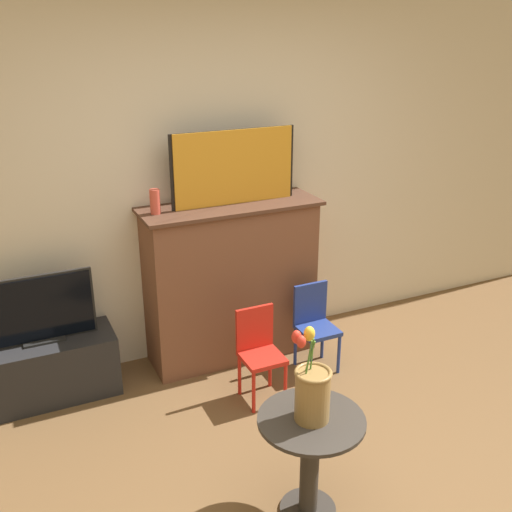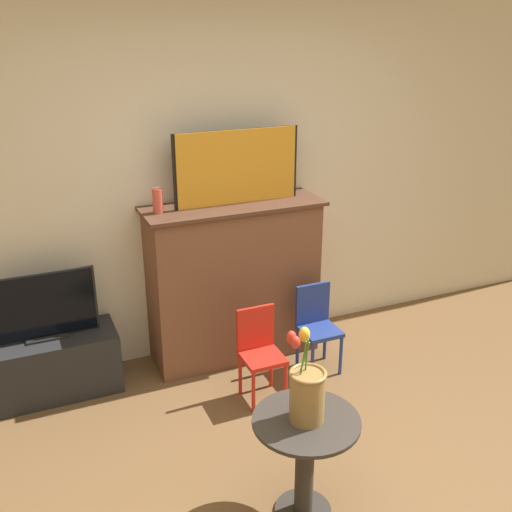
# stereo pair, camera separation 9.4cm
# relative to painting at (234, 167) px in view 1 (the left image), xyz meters

# --- Properties ---
(wall_back) EXTENTS (8.00, 0.06, 2.70)m
(wall_back) POSITION_rel_painting_xyz_m (-0.15, 0.23, -0.08)
(wall_back) COLOR beige
(wall_back) RESTS_ON ground
(fireplace_mantel) EXTENTS (1.27, 0.45, 1.18)m
(fireplace_mantel) POSITION_rel_painting_xyz_m (-0.04, -0.01, -0.83)
(fireplace_mantel) COLOR brown
(fireplace_mantel) RESTS_ON ground
(painting) EXTENTS (0.90, 0.03, 0.51)m
(painting) POSITION_rel_painting_xyz_m (0.00, 0.00, 0.00)
(painting) COLOR black
(painting) RESTS_ON fireplace_mantel
(mantel_candle) EXTENTS (0.07, 0.07, 0.16)m
(mantel_candle) POSITION_rel_painting_xyz_m (-0.56, -0.01, -0.17)
(mantel_candle) COLOR #CC4C3D
(mantel_candle) RESTS_ON fireplace_mantel
(tv_stand) EXTENTS (0.88, 0.38, 0.42)m
(tv_stand) POSITION_rel_painting_xyz_m (-1.36, -0.01, -1.22)
(tv_stand) COLOR #232326
(tv_stand) RESTS_ON ground
(tv_monitor) EXTENTS (0.69, 0.12, 0.46)m
(tv_monitor) POSITION_rel_painting_xyz_m (-1.36, -0.01, -0.79)
(tv_monitor) COLOR black
(tv_monitor) RESTS_ON tv_stand
(chair_red) EXTENTS (0.26, 0.26, 0.63)m
(chair_red) POSITION_rel_painting_xyz_m (-0.09, -0.59, -1.07)
(chair_red) COLOR red
(chair_red) RESTS_ON ground
(chair_blue) EXTENTS (0.26, 0.26, 0.63)m
(chair_blue) POSITION_rel_painting_xyz_m (0.43, -0.42, -1.07)
(chair_blue) COLOR navy
(chair_blue) RESTS_ON ground
(side_table) EXTENTS (0.53, 0.53, 0.57)m
(side_table) POSITION_rel_painting_xyz_m (-0.30, -1.63, -1.06)
(side_table) COLOR #332D28
(side_table) RESTS_ON ground
(vase_tulips) EXTENTS (0.18, 0.19, 0.47)m
(vase_tulips) POSITION_rel_painting_xyz_m (-0.30, -1.63, -0.70)
(vase_tulips) COLOR olive
(vase_tulips) RESTS_ON side_table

